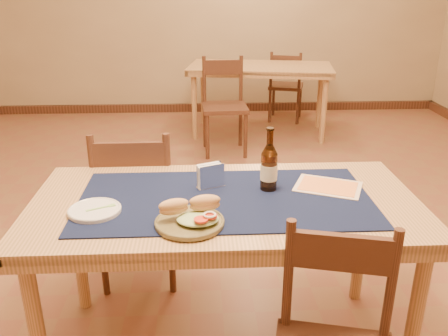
{
  "coord_description": "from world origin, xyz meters",
  "views": [
    {
      "loc": [
        -0.09,
        -2.57,
        1.59
      ],
      "look_at": [
        0.0,
        -0.7,
        0.85
      ],
      "focal_mm": 38.0,
      "sensor_mm": 36.0,
      "label": 1
    }
  ],
  "objects_px": {
    "sandwich_plate": "(191,217)",
    "beer_bottle": "(269,167)",
    "main_table": "(225,217)",
    "chair_main_far": "(137,203)",
    "back_table": "(260,73)",
    "napkin_holder": "(211,176)"
  },
  "relations": [
    {
      "from": "sandwich_plate",
      "to": "napkin_holder",
      "type": "xyz_separation_m",
      "value": [
        0.08,
        0.33,
        0.02
      ]
    },
    {
      "from": "back_table",
      "to": "chair_main_far",
      "type": "xyz_separation_m",
      "value": [
        -1.0,
        -2.75,
        -0.19
      ]
    },
    {
      "from": "main_table",
      "to": "napkin_holder",
      "type": "bearing_deg",
      "value": 116.21
    },
    {
      "from": "main_table",
      "to": "chair_main_far",
      "type": "distance_m",
      "value": 0.74
    },
    {
      "from": "back_table",
      "to": "chair_main_far",
      "type": "relative_size",
      "value": 1.77
    },
    {
      "from": "back_table",
      "to": "main_table",
      "type": "bearing_deg",
      "value": -99.51
    },
    {
      "from": "sandwich_plate",
      "to": "chair_main_far",
      "type": "bearing_deg",
      "value": 111.93
    },
    {
      "from": "beer_bottle",
      "to": "napkin_holder",
      "type": "relative_size",
      "value": 2.12
    },
    {
      "from": "back_table",
      "to": "chair_main_far",
      "type": "height_order",
      "value": "chair_main_far"
    },
    {
      "from": "sandwich_plate",
      "to": "back_table",
      "type": "bearing_deg",
      "value": 78.92
    },
    {
      "from": "back_table",
      "to": "sandwich_plate",
      "type": "height_order",
      "value": "sandwich_plate"
    },
    {
      "from": "main_table",
      "to": "chair_main_far",
      "type": "xyz_separation_m",
      "value": [
        -0.45,
        0.55,
        -0.19
      ]
    },
    {
      "from": "napkin_holder",
      "to": "sandwich_plate",
      "type": "bearing_deg",
      "value": -103.32
    },
    {
      "from": "back_table",
      "to": "napkin_holder",
      "type": "distance_m",
      "value": 3.25
    },
    {
      "from": "beer_bottle",
      "to": "napkin_holder",
      "type": "bearing_deg",
      "value": 172.38
    },
    {
      "from": "sandwich_plate",
      "to": "beer_bottle",
      "type": "height_order",
      "value": "beer_bottle"
    },
    {
      "from": "sandwich_plate",
      "to": "napkin_holder",
      "type": "bearing_deg",
      "value": 76.68
    },
    {
      "from": "main_table",
      "to": "beer_bottle",
      "type": "height_order",
      "value": "beer_bottle"
    },
    {
      "from": "main_table",
      "to": "chair_main_far",
      "type": "relative_size",
      "value": 1.76
    },
    {
      "from": "chair_main_far",
      "to": "napkin_holder",
      "type": "bearing_deg",
      "value": -48.43
    },
    {
      "from": "main_table",
      "to": "napkin_holder",
      "type": "distance_m",
      "value": 0.19
    },
    {
      "from": "napkin_holder",
      "to": "main_table",
      "type": "bearing_deg",
      "value": -63.79
    }
  ]
}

